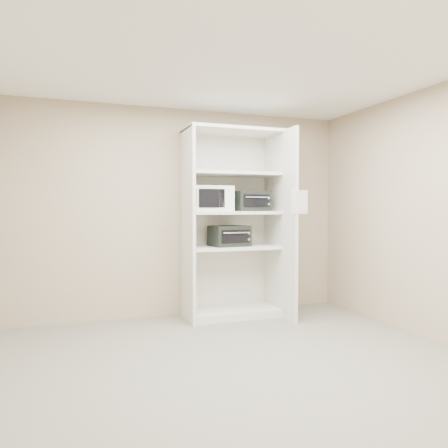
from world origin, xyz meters
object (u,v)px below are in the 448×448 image
object	(u,v)px
shelving_unit	(236,230)
toaster_oven_lower	(229,236)
toaster_oven_upper	(250,201)
microwave	(210,199)

from	to	relation	value
shelving_unit	toaster_oven_lower	xyz separation A→B (m)	(-0.10, -0.02, -0.08)
toaster_oven_upper	toaster_oven_lower	size ratio (longest dim) A/B	0.95
microwave	toaster_oven_upper	xyz separation A→B (m)	(0.53, -0.06, -0.03)
shelving_unit	microwave	bearing A→B (deg)	175.15
microwave	toaster_oven_lower	size ratio (longest dim) A/B	1.13
shelving_unit	toaster_oven_upper	distance (m)	0.42
shelving_unit	microwave	xyz separation A→B (m)	(-0.34, 0.03, 0.40)
toaster_oven_upper	toaster_oven_lower	distance (m)	0.53
microwave	toaster_oven_upper	bearing A→B (deg)	-4.45
microwave	toaster_oven_lower	world-z (taller)	microwave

